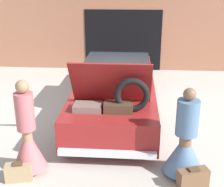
% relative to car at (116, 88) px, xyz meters
% --- Properties ---
extents(ground_plane, '(40.00, 40.00, 0.00)m').
position_rel_car_xyz_m(ground_plane, '(-0.00, -0.00, -0.59)').
color(ground_plane, '#ADA89E').
extents(garage_wall_back, '(12.00, 0.14, 2.80)m').
position_rel_car_xyz_m(garage_wall_back, '(-0.00, 3.96, 0.80)').
color(garage_wall_back, '#9E664C').
rests_on(garage_wall_back, ground_plane).
extents(car, '(1.91, 5.35, 1.78)m').
position_rel_car_xyz_m(car, '(0.00, 0.00, 0.00)').
color(car, maroon).
rests_on(car, ground_plane).
extents(person_left, '(0.60, 0.60, 1.70)m').
position_rel_car_xyz_m(person_left, '(-1.35, -2.89, 0.02)').
color(person_left, '#997051').
rests_on(person_left, ground_plane).
extents(person_right, '(0.71, 0.71, 1.60)m').
position_rel_car_xyz_m(person_right, '(1.34, -2.78, -0.03)').
color(person_right, brown).
rests_on(person_right, ground_plane).
extents(suitcase_beside_left_person, '(0.48, 0.31, 0.33)m').
position_rel_car_xyz_m(suitcase_beside_left_person, '(-1.46, -3.16, -0.44)').
color(suitcase_beside_left_person, '#9E8460').
rests_on(suitcase_beside_left_person, ground_plane).
extents(suitcase_beside_right_person, '(0.54, 0.35, 0.35)m').
position_rel_car_xyz_m(suitcase_beside_right_person, '(1.45, -3.13, -0.43)').
color(suitcase_beside_right_person, brown).
rests_on(suitcase_beside_right_person, ground_plane).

